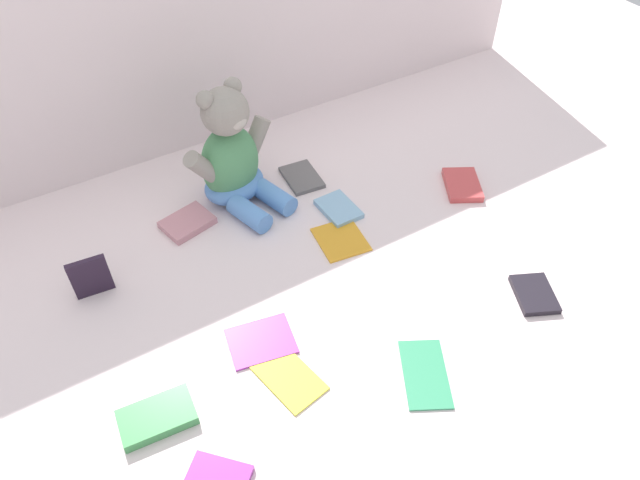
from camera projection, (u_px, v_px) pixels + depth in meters
The scene contains 14 objects.
ground_plane at pixel (303, 242), 1.26m from camera, with size 3.20×3.20×0.00m, color silver.
backdrop_drape at pixel (200, 32), 1.34m from camera, with size 1.88×0.03×0.56m, color silver.
teddy_bear at pixel (232, 159), 1.29m from camera, with size 0.23×0.23×0.28m.
book_case_0 at pixel (289, 377), 1.02m from camera, with size 0.08×0.13×0.01m, color yellow.
book_case_1 at pixel (187, 223), 1.29m from camera, with size 0.08×0.10×0.02m, color #B97A84.
book_case_2 at pixel (339, 209), 1.33m from camera, with size 0.07×0.10×0.01m, color #7DABCB.
book_case_3 at pixel (425, 373), 1.03m from camera, with size 0.08×0.14×0.01m, color #369264.
book_case_4 at pixel (462, 185), 1.38m from camera, with size 0.08×0.11×0.02m, color #BE4242.
book_case_5 at pixel (534, 294), 1.15m from camera, with size 0.07×0.10×0.01m, color black.
book_case_7 at pixel (261, 340), 1.08m from camera, with size 0.09×0.12×0.01m, color purple.
book_case_8 at pixel (302, 177), 1.41m from camera, with size 0.08×0.11×0.01m, color #595656.
book_case_9 at pixel (341, 239), 1.26m from camera, with size 0.10×0.11×0.01m, color orange.
book_case_10 at pixel (157, 417), 0.96m from camera, with size 0.07×0.12×0.02m, color #3E904C.
book_case_11 at pixel (91, 277), 1.13m from camera, with size 0.07×0.01×0.09m, color #25182A.
Camera 1 is at (-0.43, -0.78, 0.89)m, focal length 33.35 mm.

